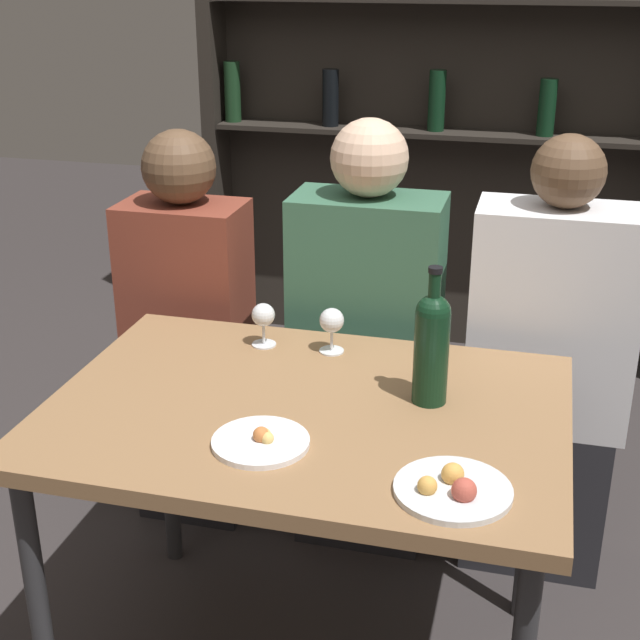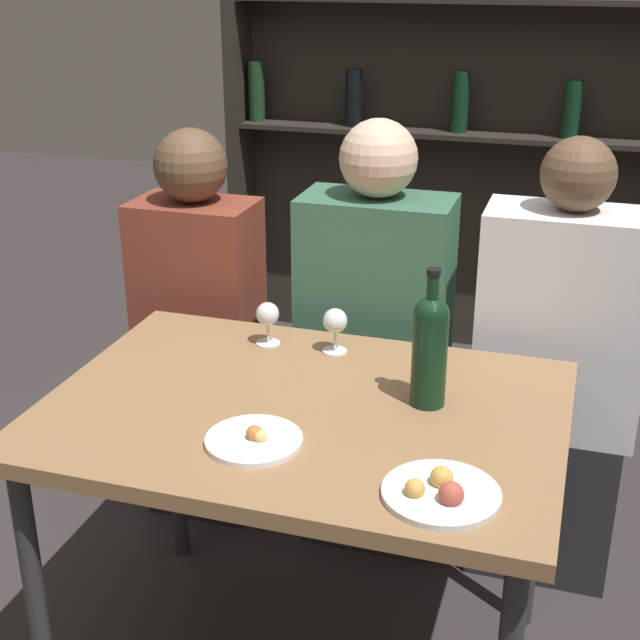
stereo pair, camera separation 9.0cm
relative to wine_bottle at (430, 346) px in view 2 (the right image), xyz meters
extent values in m
cube|color=olive|center=(-0.25, -0.09, -0.15)|extent=(1.10, 0.79, 0.04)
cylinder|color=#2D2D30|center=(-0.74, -0.42, -0.52)|extent=(0.04, 0.04, 0.70)
cylinder|color=#2D2D30|center=(-0.74, 0.25, -0.52)|extent=(0.04, 0.04, 0.70)
cylinder|color=#2D2D30|center=(0.24, 0.25, -0.52)|extent=(0.04, 0.04, 0.70)
cube|color=#28231E|center=(-0.25, 1.99, 0.19)|extent=(1.88, 0.02, 2.11)
cube|color=#28231E|center=(-1.19, 1.89, 0.19)|extent=(0.06, 0.18, 2.11)
cube|color=#28231E|center=(-0.25, 1.89, 0.08)|extent=(1.80, 0.18, 0.02)
cylinder|color=#19381E|center=(-1.11, 1.89, 0.22)|extent=(0.07, 0.07, 0.25)
cylinder|color=black|center=(-0.69, 1.89, 0.21)|extent=(0.07, 0.07, 0.23)
cylinder|color=black|center=(-0.25, 1.89, 0.21)|extent=(0.07, 0.07, 0.24)
cylinder|color=black|center=(0.18, 1.89, 0.20)|extent=(0.07, 0.07, 0.22)
cube|color=#28231E|center=(-0.25, 1.89, 0.59)|extent=(1.80, 0.18, 0.02)
cylinder|color=black|center=(0.00, 0.00, -0.03)|extent=(0.08, 0.08, 0.21)
sphere|color=black|center=(0.00, 0.00, 0.07)|extent=(0.08, 0.08, 0.08)
cylinder|color=black|center=(0.00, 0.00, 0.11)|extent=(0.03, 0.03, 0.09)
cylinder|color=black|center=(0.00, 0.00, 0.16)|extent=(0.03, 0.03, 0.01)
cylinder|color=silver|center=(-0.26, 0.20, -0.13)|extent=(0.06, 0.06, 0.00)
cylinder|color=silver|center=(-0.26, 0.20, -0.10)|extent=(0.01, 0.01, 0.06)
sphere|color=silver|center=(-0.26, 0.20, -0.05)|extent=(0.06, 0.06, 0.06)
cylinder|color=silver|center=(-0.43, 0.19, -0.13)|extent=(0.06, 0.06, 0.00)
cylinder|color=silver|center=(-0.43, 0.19, -0.10)|extent=(0.01, 0.01, 0.06)
sphere|color=silver|center=(-0.43, 0.19, -0.06)|extent=(0.06, 0.06, 0.06)
cylinder|color=white|center=(-0.29, -0.27, -0.13)|extent=(0.19, 0.19, 0.01)
sphere|color=#E5BC66|center=(-0.29, -0.26, -0.12)|extent=(0.03, 0.03, 0.03)
sphere|color=#E5BC66|center=(-0.28, -0.27, -0.12)|extent=(0.03, 0.03, 0.03)
sphere|color=#C67038|center=(-0.29, -0.27, -0.11)|extent=(0.03, 0.03, 0.03)
cylinder|color=silver|center=(0.09, -0.34, -0.13)|extent=(0.21, 0.21, 0.01)
sphere|color=#B74C3D|center=(0.11, -0.37, -0.11)|extent=(0.05, 0.05, 0.05)
sphere|color=gold|center=(0.05, -0.37, -0.11)|extent=(0.04, 0.04, 0.04)
sphere|color=gold|center=(0.09, -0.32, -0.11)|extent=(0.04, 0.04, 0.04)
cube|color=#26262B|center=(-0.77, 0.51, -0.64)|extent=(0.31, 0.22, 0.45)
cube|color=brown|center=(-0.77, 0.51, -0.15)|extent=(0.34, 0.22, 0.53)
sphere|color=brown|center=(-0.77, 0.51, 0.22)|extent=(0.20, 0.20, 0.20)
cube|color=#26262B|center=(-0.24, 0.51, -0.64)|extent=(0.36, 0.22, 0.45)
cube|color=#38664C|center=(-0.24, 0.51, -0.12)|extent=(0.40, 0.22, 0.59)
sphere|color=beige|center=(-0.24, 0.51, 0.27)|extent=(0.20, 0.20, 0.20)
cube|color=#26262B|center=(0.25, 0.51, -0.64)|extent=(0.38, 0.22, 0.45)
cube|color=white|center=(0.25, 0.51, -0.12)|extent=(0.42, 0.22, 0.59)
sphere|color=brown|center=(0.25, 0.51, 0.27)|extent=(0.18, 0.18, 0.18)
camera|label=1|loc=(0.20, -1.71, 0.76)|focal=50.00mm
camera|label=2|loc=(0.29, -1.69, 0.76)|focal=50.00mm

